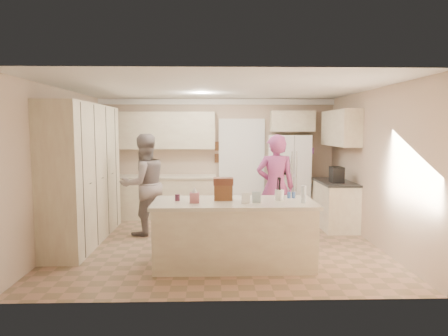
{
  "coord_description": "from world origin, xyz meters",
  "views": [
    {
      "loc": [
        -0.1,
        -6.64,
        1.95
      ],
      "look_at": [
        0.1,
        0.35,
        1.25
      ],
      "focal_mm": 32.0,
      "sensor_mm": 36.0,
      "label": 1
    }
  ],
  "objects_px": {
    "coffee_maker": "(337,175)",
    "island_base": "(234,235)",
    "teen_boy": "(144,184)",
    "utensil_crock": "(279,195)",
    "tissue_box": "(195,198)",
    "refrigerator": "(291,176)",
    "dollhouse_body": "(223,192)",
    "teen_girl": "(275,187)"
  },
  "relations": [
    {
      "from": "refrigerator",
      "to": "utensil_crock",
      "type": "height_order",
      "value": "refrigerator"
    },
    {
      "from": "coffee_maker",
      "to": "teen_boy",
      "type": "height_order",
      "value": "teen_boy"
    },
    {
      "from": "refrigerator",
      "to": "teen_girl",
      "type": "bearing_deg",
      "value": -95.02
    },
    {
      "from": "island_base",
      "to": "utensil_crock",
      "type": "bearing_deg",
      "value": 4.4
    },
    {
      "from": "teen_boy",
      "to": "teen_girl",
      "type": "relative_size",
      "value": 1.0
    },
    {
      "from": "tissue_box",
      "to": "coffee_maker",
      "type": "bearing_deg",
      "value": 37.57
    },
    {
      "from": "island_base",
      "to": "refrigerator",
      "type": "bearing_deg",
      "value": 65.57
    },
    {
      "from": "teen_girl",
      "to": "island_base",
      "type": "bearing_deg",
      "value": 63.34
    },
    {
      "from": "refrigerator",
      "to": "coffee_maker",
      "type": "bearing_deg",
      "value": -47.36
    },
    {
      "from": "utensil_crock",
      "to": "dollhouse_body",
      "type": "height_order",
      "value": "dollhouse_body"
    },
    {
      "from": "utensil_crock",
      "to": "teen_boy",
      "type": "distance_m",
      "value": 2.77
    },
    {
      "from": "teen_girl",
      "to": "coffee_maker",
      "type": "bearing_deg",
      "value": -154.25
    },
    {
      "from": "dollhouse_body",
      "to": "teen_girl",
      "type": "height_order",
      "value": "teen_girl"
    },
    {
      "from": "coffee_maker",
      "to": "dollhouse_body",
      "type": "relative_size",
      "value": 1.15
    },
    {
      "from": "tissue_box",
      "to": "teen_boy",
      "type": "xyz_separation_m",
      "value": [
        -1.01,
        1.82,
        -0.07
      ]
    },
    {
      "from": "utensil_crock",
      "to": "teen_girl",
      "type": "distance_m",
      "value": 1.35
    },
    {
      "from": "utensil_crock",
      "to": "tissue_box",
      "type": "bearing_deg",
      "value": -172.87
    },
    {
      "from": "utensil_crock",
      "to": "teen_boy",
      "type": "height_order",
      "value": "teen_boy"
    },
    {
      "from": "coffee_maker",
      "to": "island_base",
      "type": "relative_size",
      "value": 0.14
    },
    {
      "from": "utensil_crock",
      "to": "island_base",
      "type": "bearing_deg",
      "value": -175.6
    },
    {
      "from": "island_base",
      "to": "tissue_box",
      "type": "distance_m",
      "value": 0.79
    },
    {
      "from": "dollhouse_body",
      "to": "teen_girl",
      "type": "relative_size",
      "value": 0.14
    },
    {
      "from": "tissue_box",
      "to": "teen_boy",
      "type": "distance_m",
      "value": 2.08
    },
    {
      "from": "coffee_maker",
      "to": "teen_girl",
      "type": "bearing_deg",
      "value": -157.69
    },
    {
      "from": "tissue_box",
      "to": "dollhouse_body",
      "type": "height_order",
      "value": "dollhouse_body"
    },
    {
      "from": "refrigerator",
      "to": "teen_girl",
      "type": "xyz_separation_m",
      "value": [
        -0.6,
        -1.71,
        0.02
      ]
    },
    {
      "from": "island_base",
      "to": "teen_girl",
      "type": "distance_m",
      "value": 1.68
    },
    {
      "from": "refrigerator",
      "to": "teen_boy",
      "type": "distance_m",
      "value": 3.27
    },
    {
      "from": "dollhouse_body",
      "to": "refrigerator",
      "type": "bearing_deg",
      "value": 62.55
    },
    {
      "from": "teen_boy",
      "to": "dollhouse_body",
      "type": "bearing_deg",
      "value": 96.58
    },
    {
      "from": "teen_boy",
      "to": "teen_girl",
      "type": "bearing_deg",
      "value": 137.64
    },
    {
      "from": "coffee_maker",
      "to": "tissue_box",
      "type": "distance_m",
      "value": 3.28
    },
    {
      "from": "teen_boy",
      "to": "coffee_maker",
      "type": "bearing_deg",
      "value": 148.49
    },
    {
      "from": "tissue_box",
      "to": "teen_girl",
      "type": "relative_size",
      "value": 0.08
    },
    {
      "from": "refrigerator",
      "to": "tissue_box",
      "type": "relative_size",
      "value": 12.86
    },
    {
      "from": "utensil_crock",
      "to": "teen_boy",
      "type": "xyz_separation_m",
      "value": [
        -2.21,
        1.67,
        -0.08
      ]
    },
    {
      "from": "refrigerator",
      "to": "dollhouse_body",
      "type": "distance_m",
      "value": 3.38
    },
    {
      "from": "tissue_box",
      "to": "teen_boy",
      "type": "relative_size",
      "value": 0.08
    },
    {
      "from": "refrigerator",
      "to": "dollhouse_body",
      "type": "relative_size",
      "value": 6.92
    },
    {
      "from": "dollhouse_body",
      "to": "teen_boy",
      "type": "bearing_deg",
      "value": 130.93
    },
    {
      "from": "coffee_maker",
      "to": "teen_boy",
      "type": "bearing_deg",
      "value": -177.16
    },
    {
      "from": "utensil_crock",
      "to": "coffee_maker",
      "type": "bearing_deg",
      "value": 52.88
    }
  ]
}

